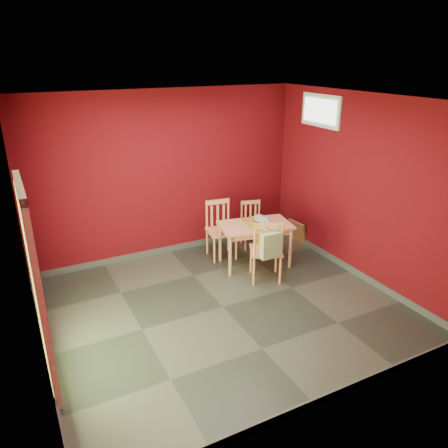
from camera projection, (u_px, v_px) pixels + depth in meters
name	position (u px, v px, depth m)	size (l,w,h in m)	color
ground	(223.00, 307.00, 5.87)	(4.50, 4.50, 0.00)	#2D342D
room_shell	(223.00, 304.00, 5.86)	(4.50, 4.50, 4.50)	#570910
doorway	(35.00, 284.00, 4.18)	(0.06, 1.01, 2.13)	#B7D838
window	(321.00, 111.00, 6.79)	(0.05, 0.90, 0.50)	white
outlet_plate	(251.00, 220.00, 8.09)	(0.08, 0.01, 0.12)	silver
dining_table	(255.00, 229.00, 6.86)	(1.21, 0.84, 0.69)	tan
table_runner	(259.00, 229.00, 6.76)	(0.40, 0.66, 0.31)	olive
chair_far_left	(221.00, 229.00, 7.20)	(0.50, 0.50, 0.95)	tan
chair_far_right	(252.00, 224.00, 7.62)	(0.46, 0.46, 0.80)	tan
chair_near	(266.00, 250.00, 6.41)	(0.60, 0.60, 0.97)	tan
tote_bag	(271.00, 245.00, 6.14)	(0.32, 0.19, 0.44)	#8DB171
cat	(261.00, 218.00, 6.83)	(0.20, 0.37, 0.19)	slate
picture_frame	(297.00, 232.00, 7.84)	(0.16, 0.40, 0.39)	brown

